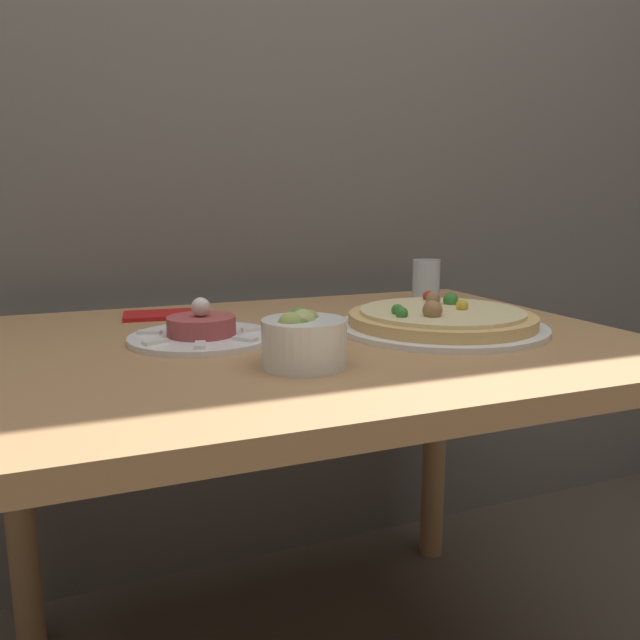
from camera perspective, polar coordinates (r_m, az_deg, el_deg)
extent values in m
cube|color=slate|center=(1.60, -8.90, 23.33)|extent=(8.00, 0.05, 2.60)
cube|color=#AD7F51|center=(1.07, -1.42, -2.48)|extent=(1.12, 0.83, 0.03)
cylinder|color=#AD7F51|center=(1.47, -25.86, -14.64)|extent=(0.06, 0.06, 0.69)
cylinder|color=#AD7F51|center=(1.70, 10.46, -10.24)|extent=(0.06, 0.06, 0.69)
cylinder|color=white|center=(1.15, 11.02, -0.63)|extent=(0.38, 0.38, 0.01)
cylinder|color=#DBB26B|center=(1.15, 11.04, 0.10)|extent=(0.34, 0.34, 0.02)
cylinder|color=beige|center=(1.15, 11.07, 0.76)|extent=(0.30, 0.30, 0.01)
sphere|color=#387F33|center=(1.06, 7.48, 0.63)|extent=(0.02, 0.02, 0.02)
sphere|color=#B22D23|center=(1.26, 9.86, 2.15)|extent=(0.02, 0.02, 0.02)
sphere|color=black|center=(1.21, 11.73, 1.79)|extent=(0.02, 0.02, 0.02)
sphere|color=gold|center=(1.08, 10.36, 0.79)|extent=(0.03, 0.03, 0.03)
sphere|color=gold|center=(1.16, 12.86, 1.28)|extent=(0.02, 0.02, 0.02)
sphere|color=#997047|center=(1.21, 10.29, 1.89)|extent=(0.03, 0.03, 0.03)
sphere|color=#997047|center=(1.08, 10.25, 0.89)|extent=(0.03, 0.03, 0.03)
sphere|color=#387F33|center=(1.09, 7.10, 0.90)|extent=(0.02, 0.02, 0.02)
sphere|color=#387F33|center=(1.21, 11.88, 1.84)|extent=(0.03, 0.03, 0.03)
cylinder|color=white|center=(1.06, -10.75, -1.60)|extent=(0.24, 0.24, 0.01)
cylinder|color=#A84747|center=(1.06, -10.78, -0.51)|extent=(0.11, 0.11, 0.03)
sphere|color=silver|center=(1.05, -10.85, 1.18)|extent=(0.03, 0.03, 0.03)
cube|color=white|center=(1.08, -6.11, -0.82)|extent=(0.04, 0.02, 0.01)
cube|color=white|center=(1.14, -8.70, -0.29)|extent=(0.04, 0.04, 0.01)
cube|color=white|center=(1.14, -12.59, -0.40)|extent=(0.02, 0.04, 0.01)
cube|color=white|center=(1.09, -15.33, -1.09)|extent=(0.04, 0.03, 0.01)
cube|color=white|center=(1.01, -14.82, -1.94)|extent=(0.04, 0.03, 0.01)
cube|color=white|center=(0.97, -10.91, -2.26)|extent=(0.02, 0.04, 0.01)
cube|color=white|center=(1.00, -6.87, -1.72)|extent=(0.04, 0.04, 0.01)
cylinder|color=white|center=(0.87, -1.47, -2.12)|extent=(0.12, 0.12, 0.07)
sphere|color=#8EA34C|center=(0.89, -1.08, -0.06)|extent=(0.03, 0.03, 0.03)
sphere|color=#B7BC70|center=(0.86, -1.82, -0.36)|extent=(0.03, 0.03, 0.03)
sphere|color=#A3B25B|center=(0.85, -2.69, -0.48)|extent=(0.04, 0.04, 0.04)
sphere|color=#668E42|center=(0.89, -1.88, 0.07)|extent=(0.04, 0.04, 0.04)
sphere|color=#B7BC70|center=(0.87, -1.56, -0.25)|extent=(0.04, 0.04, 0.04)
sphere|color=#668E42|center=(0.85, -1.74, -0.57)|extent=(0.03, 0.03, 0.03)
cylinder|color=silver|center=(1.46, 9.67, 3.56)|extent=(0.06, 0.06, 0.10)
cube|color=red|center=(1.30, -14.07, 0.47)|extent=(0.17, 0.11, 0.01)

